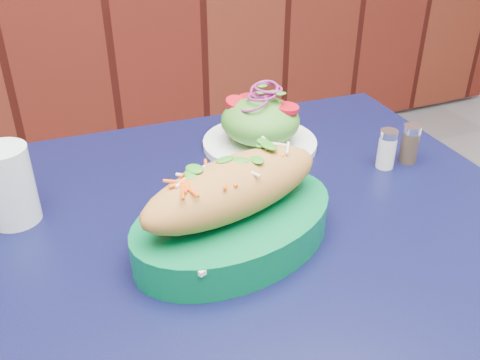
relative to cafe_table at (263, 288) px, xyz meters
name	(u,v)px	position (x,y,z in m)	size (l,w,h in m)	color
cafe_table	(263,288)	(0.00, 0.00, 0.00)	(0.84, 0.84, 0.75)	black
banh_mi_basket	(234,210)	(-0.04, 0.01, 0.14)	(0.32, 0.25, 0.13)	#046535
salad_plate	(260,125)	(0.11, 0.24, 0.13)	(0.20, 0.20, 0.11)	white
water_glass	(8,185)	(-0.29, 0.17, 0.14)	(0.07, 0.07, 0.11)	silver
salt_shaker	(387,149)	(0.26, 0.09, 0.12)	(0.03, 0.03, 0.06)	white
pepper_shaker	(410,144)	(0.31, 0.09, 0.12)	(0.03, 0.03, 0.06)	#3F3326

